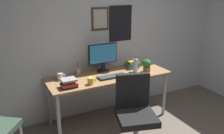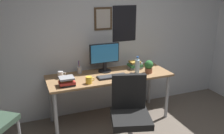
# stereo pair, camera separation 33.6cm
# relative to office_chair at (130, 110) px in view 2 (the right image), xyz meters

# --- Properties ---
(wall_back) EXTENTS (4.40, 0.10, 2.60)m
(wall_back) POSITION_rel_office_chair_xyz_m (0.19, 1.14, 0.77)
(wall_back) COLOR silver
(wall_back) RESTS_ON ground_plane
(desk) EXTENTS (1.81, 0.65, 0.74)m
(desk) POSITION_rel_office_chair_xyz_m (0.01, 0.74, 0.13)
(desk) COLOR #936D47
(desk) RESTS_ON ground_plane
(office_chair) EXTENTS (0.58, 0.59, 0.95)m
(office_chair) POSITION_rel_office_chair_xyz_m (0.00, 0.00, 0.00)
(office_chair) COLOR black
(office_chair) RESTS_ON ground_plane
(monitor) EXTENTS (0.46, 0.20, 0.43)m
(monitor) POSITION_rel_office_chair_xyz_m (-0.00, 0.91, 0.45)
(monitor) COLOR black
(monitor) RESTS_ON desk
(keyboard) EXTENTS (0.43, 0.15, 0.03)m
(keyboard) POSITION_rel_office_chair_xyz_m (0.01, 0.62, 0.22)
(keyboard) COLOR black
(keyboard) RESTS_ON desk
(computer_mouse) EXTENTS (0.06, 0.11, 0.04)m
(computer_mouse) POSITION_rel_office_chair_xyz_m (0.31, 0.60, 0.23)
(computer_mouse) COLOR black
(computer_mouse) RESTS_ON desk
(water_bottle) EXTENTS (0.07, 0.07, 0.25)m
(water_bottle) POSITION_rel_office_chair_xyz_m (0.43, 0.67, 0.31)
(water_bottle) COLOR silver
(water_bottle) RESTS_ON desk
(coffee_mug_near) EXTENTS (0.12, 0.08, 0.10)m
(coffee_mug_near) POSITION_rel_office_chair_xyz_m (-0.68, 0.86, 0.26)
(coffee_mug_near) COLOR white
(coffee_mug_near) RESTS_ON desk
(coffee_mug_far) EXTENTS (0.12, 0.08, 0.10)m
(coffee_mug_far) POSITION_rel_office_chair_xyz_m (-0.36, 0.52, 0.26)
(coffee_mug_far) COLOR yellow
(coffee_mug_far) RESTS_ON desk
(potted_plant) EXTENTS (0.13, 0.13, 0.20)m
(potted_plant) POSITION_rel_office_chair_xyz_m (0.59, 0.60, 0.31)
(potted_plant) COLOR brown
(potted_plant) RESTS_ON desk
(pen_cup) EXTENTS (0.07, 0.07, 0.20)m
(pen_cup) POSITION_rel_office_chair_xyz_m (-0.38, 0.97, 0.26)
(pen_cup) COLOR #9EA0A5
(pen_cup) RESTS_ON desk
(book_stack_left) EXTENTS (0.23, 0.16, 0.12)m
(book_stack_left) POSITION_rel_office_chair_xyz_m (0.50, 0.86, 0.27)
(book_stack_left) COLOR silver
(book_stack_left) RESTS_ON desk
(book_stack_right) EXTENTS (0.21, 0.16, 0.11)m
(book_stack_right) POSITION_rel_office_chair_xyz_m (-0.65, 0.56, 0.27)
(book_stack_right) COLOR black
(book_stack_right) RESTS_ON desk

